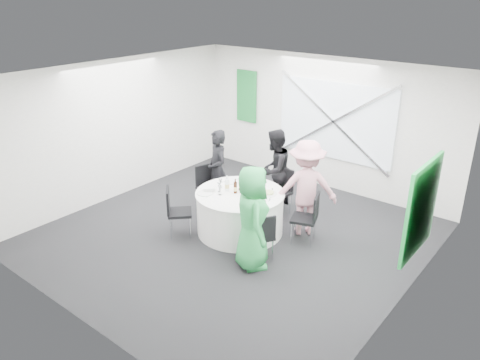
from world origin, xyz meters
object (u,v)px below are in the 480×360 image
Objects in this scene: chair_back_right at (309,215)px; chair_front_left at (175,208)px; banquet_table at (240,212)px; person_woman_green at (252,218)px; chair_back at (281,188)px; clear_water_bottle at (227,185)px; person_woman_pink at (306,188)px; chair_front_right at (262,234)px; chair_back_left at (207,183)px; green_water_bottle at (251,188)px; person_man_back at (274,170)px; person_man_back_left at (217,170)px.

chair_front_left is at bearing -77.97° from chair_back_right.
banquet_table is 0.94× the size of person_woman_green.
chair_back is (0.14, 1.10, 0.14)m from banquet_table.
chair_back is at bearing 82.81° from banquet_table.
chair_back is 1.98m from person_woman_green.
chair_front_left is 3.24× the size of clear_water_bottle.
chair_front_left reaches higher than chair_back.
person_woman_green is at bearing -35.99° from chair_back_right.
chair_back is 0.98× the size of chair_back_right.
chair_front_right is at bearing 50.43° from person_woman_pink.
clear_water_bottle is (-0.24, -0.07, 0.49)m from banquet_table.
chair_back_right is at bearing -102.98° from chair_front_left.
person_woman_pink reaches higher than person_woman_green.
chair_back is at bearing -42.40° from chair_back_left.
clear_water_bottle is (-1.13, -0.77, 0.01)m from person_woman_pink.
green_water_bottle is (-0.66, 0.56, 0.41)m from chair_front_right.
chair_back is 0.55× the size of person_man_back.
chair_back_right is (1.01, -0.68, 0.01)m from chair_back.
chair_back is 2.12m from chair_front_left.
person_woman_green is at bearing 20.68° from person_man_back.
chair_front_right is 0.51× the size of person_man_back.
banquet_table is at bearing -90.00° from chair_front_right.
person_woman_green is (0.68, -1.83, 0.31)m from chair_back.
chair_front_left reaches higher than chair_back_left.
chair_front_left is 0.56× the size of person_man_back_left.
person_man_back_left reaches higher than green_water_bottle.
banquet_table is 1.76× the size of chair_back.
person_man_back_left is 0.95× the size of person_woman_green.
chair_front_left is at bearing -53.94° from person_man_back_left.
person_woman_green is 5.17× the size of green_water_bottle.
person_man_back reaches higher than chair_front_right.
chair_back_left is at bearing -29.47° from person_woman_pink.
chair_front_left is 0.99m from clear_water_bottle.
chair_back_left is 2.21m from chair_front_right.
person_woman_pink reaches higher than person_man_back_left.
chair_front_right is 0.91× the size of chair_front_left.
chair_back_left is 0.54× the size of person_man_back.
clear_water_bottle reaches higher than chair_front_right.
person_woman_pink reaches higher than chair_back_left.
banquet_table is at bearing -90.00° from chair_back_left.
chair_front_left is 2.78× the size of green_water_bottle.
banquet_table is at bearing 0.00° from person_woman_pink.
person_man_back_left is at bearing -113.01° from chair_back_right.
chair_back_left is 0.50× the size of person_woman_pink.
green_water_bottle is (1.19, -0.50, 0.10)m from person_man_back_left.
person_man_back_left is 0.92× the size of person_woman_pink.
chair_front_right is 2.97× the size of clear_water_bottle.
chair_front_right is at bearing -95.52° from chair_back_left.
banquet_table is at bearing 0.00° from person_man_back_left.
person_woman_pink is at bearing -93.40° from chair_front_left.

